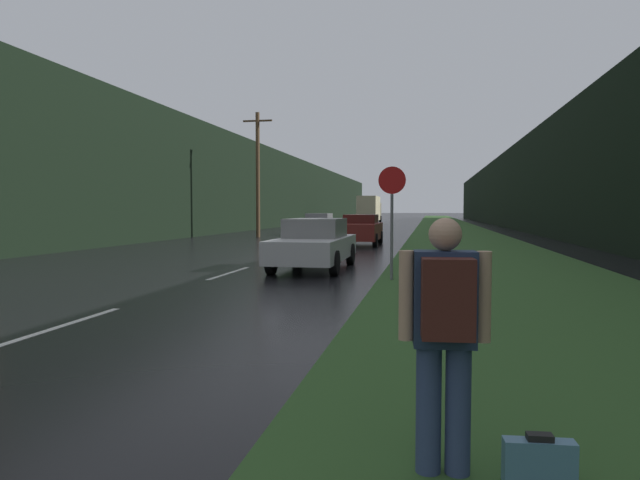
% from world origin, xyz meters
% --- Properties ---
extents(grass_verge, '(6.00, 240.00, 0.02)m').
position_xyz_m(grass_verge, '(6.97, 40.00, 0.01)').
color(grass_verge, '#2D5123').
rests_on(grass_verge, ground_plane).
extents(lane_stripe_b, '(0.12, 3.00, 0.01)m').
position_xyz_m(lane_stripe_b, '(0.00, 6.69, 0.00)').
color(lane_stripe_b, silver).
rests_on(lane_stripe_b, ground_plane).
extents(lane_stripe_c, '(0.12, 3.00, 0.01)m').
position_xyz_m(lane_stripe_c, '(0.00, 13.69, 0.00)').
color(lane_stripe_c, silver).
rests_on(lane_stripe_c, ground_plane).
extents(lane_stripe_d, '(0.12, 3.00, 0.01)m').
position_xyz_m(lane_stripe_d, '(0.00, 20.69, 0.00)').
color(lane_stripe_d, silver).
rests_on(lane_stripe_d, ground_plane).
extents(treeline_far_side, '(2.00, 140.00, 7.29)m').
position_xyz_m(treeline_far_side, '(-9.97, 50.00, 3.65)').
color(treeline_far_side, black).
rests_on(treeline_far_side, ground_plane).
extents(treeline_near_side, '(2.00, 140.00, 7.10)m').
position_xyz_m(treeline_near_side, '(12.97, 50.00, 3.55)').
color(treeline_near_side, black).
rests_on(treeline_near_side, ground_plane).
extents(utility_pole_far, '(1.80, 0.24, 7.49)m').
position_xyz_m(utility_pole_far, '(-5.04, 32.66, 3.88)').
color(utility_pole_far, '#4C3823').
rests_on(utility_pole_far, ground_plane).
extents(stop_sign, '(0.64, 0.07, 2.67)m').
position_xyz_m(stop_sign, '(4.29, 12.92, 1.62)').
color(stop_sign, slate).
rests_on(stop_sign, ground_plane).
extents(hitchhiker_with_backpack, '(0.56, 0.42, 1.61)m').
position_xyz_m(hitchhiker_with_backpack, '(5.25, 3.04, 0.93)').
color(hitchhiker_with_backpack, navy).
rests_on(hitchhiker_with_backpack, ground_plane).
extents(suitcase, '(0.43, 0.15, 0.33)m').
position_xyz_m(suitcase, '(5.81, 3.03, 0.15)').
color(suitcase, teal).
rests_on(suitcase, ground_plane).
extents(car_passing_near, '(1.86, 4.79, 1.41)m').
position_xyz_m(car_passing_near, '(1.98, 15.18, 0.71)').
color(car_passing_near, '#BCBCBC').
rests_on(car_passing_near, ground_plane).
extents(car_passing_far, '(1.83, 4.39, 1.44)m').
position_xyz_m(car_passing_far, '(1.98, 26.11, 0.73)').
color(car_passing_far, maroon).
rests_on(car_passing_far, ground_plane).
extents(car_oncoming, '(1.83, 4.54, 1.43)m').
position_xyz_m(car_oncoming, '(-1.98, 36.48, 0.72)').
color(car_oncoming, '#9E9EA3').
rests_on(car_oncoming, ground_plane).
extents(delivery_truck, '(2.38, 8.46, 3.26)m').
position_xyz_m(delivery_truck, '(-1.98, 68.21, 1.74)').
color(delivery_truck, '#6E684F').
rests_on(delivery_truck, ground_plane).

